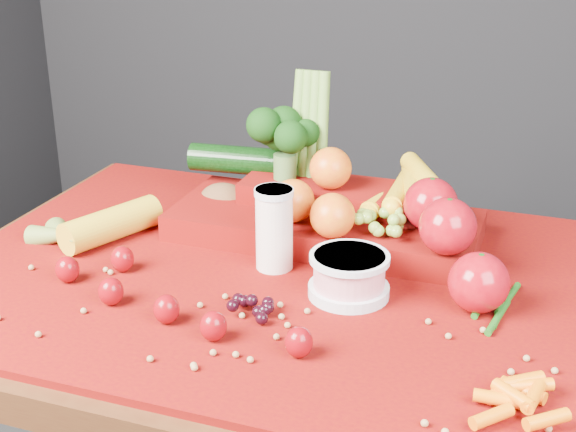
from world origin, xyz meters
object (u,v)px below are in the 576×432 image
(milk_glass, at_px, (274,226))
(produce_mound, at_px, (342,207))
(table, at_px, (284,331))
(yogurt_bowl, at_px, (349,274))

(milk_glass, distance_m, produce_mound, 0.15)
(table, xyz_separation_m, milk_glass, (-0.02, 0.01, 0.18))
(milk_glass, xyz_separation_m, yogurt_bowl, (0.14, -0.05, -0.04))
(table, xyz_separation_m, produce_mound, (0.05, 0.15, 0.17))
(table, relative_size, milk_glass, 8.29)
(produce_mound, bearing_deg, milk_glass, -117.44)
(milk_glass, relative_size, produce_mound, 0.22)
(table, height_order, yogurt_bowl, yogurt_bowl)
(table, height_order, milk_glass, milk_glass)
(table, bearing_deg, yogurt_bowl, -18.36)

